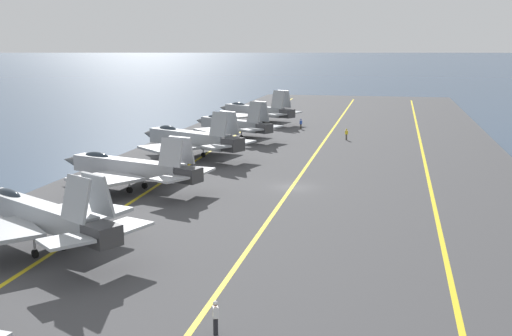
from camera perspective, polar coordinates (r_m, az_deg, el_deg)
ground_plane at (r=63.80m, az=3.21°, el=-2.06°), size 2000.00×2000.00×0.00m
carrier_deck at (r=63.75m, az=3.22°, el=-1.88°), size 229.72×48.77×0.40m
deck_stripe_foul_line at (r=63.17m, az=15.34°, el=-2.20°), size 206.75×2.09×0.01m
deck_stripe_centerline at (r=63.71m, az=3.22°, el=-1.70°), size 206.75×0.36×0.01m
deck_stripe_edge_line at (r=66.99m, az=-8.20°, el=-1.17°), size 206.71×4.91×0.01m
parked_jet_second at (r=45.83m, az=-18.55°, el=-3.97°), size 12.85×16.43×6.15m
parked_jet_third at (r=63.13m, az=-11.14°, el=0.00°), size 13.02×16.96×5.59m
parked_jet_fourth at (r=79.93m, az=-5.84°, el=2.57°), size 14.00×16.43×6.15m
parked_jet_fifth at (r=95.01m, az=-2.06°, el=3.87°), size 12.59×14.94×5.93m
parked_jet_sixth at (r=114.19m, az=-0.01°, el=5.11°), size 13.56×16.56×6.12m
crew_white_vest at (r=32.11m, az=-3.62°, el=-13.00°), size 0.45×0.39×1.75m
crew_blue_vest at (r=107.04m, az=4.01°, el=3.98°), size 0.46×0.43×1.72m
crew_yellow_vest at (r=95.42m, az=8.04°, el=3.03°), size 0.38×0.45×1.68m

